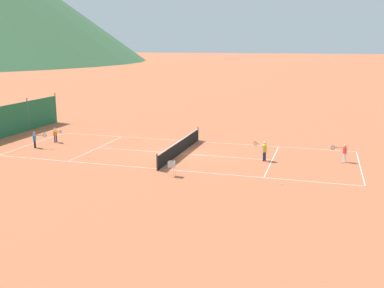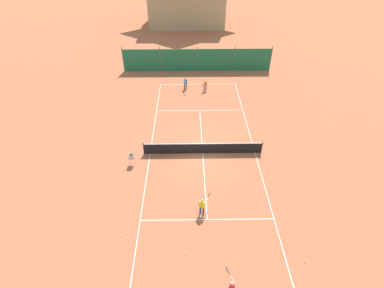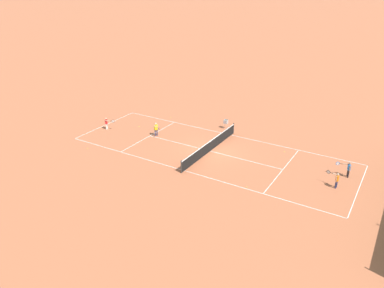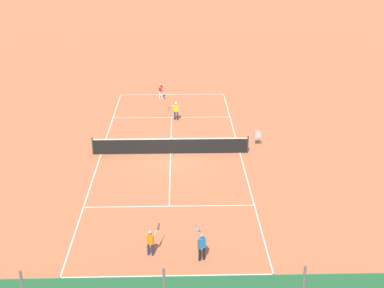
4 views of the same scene
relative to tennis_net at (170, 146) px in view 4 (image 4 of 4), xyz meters
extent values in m
plane|color=#B7603D|center=(0.00, 0.00, -0.50)|extent=(600.00, 600.00, 0.00)
cube|color=white|center=(0.00, 11.90, -0.50)|extent=(8.25, 0.05, 0.01)
cube|color=white|center=(0.00, -11.90, -0.50)|extent=(8.25, 0.05, 0.01)
cube|color=white|center=(-4.10, 0.00, -0.50)|extent=(0.05, 23.85, 0.01)
cube|color=white|center=(4.10, 0.00, -0.50)|extent=(0.05, 23.85, 0.01)
cube|color=white|center=(0.00, 6.40, -0.50)|extent=(8.20, 0.05, 0.01)
cube|color=white|center=(0.00, -6.40, -0.50)|extent=(8.20, 0.05, 0.01)
cube|color=white|center=(0.00, 0.00, -0.50)|extent=(0.05, 12.80, 0.01)
cylinder|color=#2D2D2D|center=(-4.55, 0.00, 0.03)|extent=(0.08, 0.08, 1.06)
cylinder|color=#2D2D2D|center=(4.55, 0.00, 0.03)|extent=(0.08, 0.08, 1.06)
cube|color=black|center=(0.00, 0.00, -0.04)|extent=(9.10, 0.02, 0.91)
cube|color=white|center=(0.00, 0.00, 0.43)|extent=(9.10, 0.04, 0.06)
cylinder|color=#23284C|center=(-0.41, -5.88, -0.20)|extent=(0.11, 0.11, 0.60)
cylinder|color=#23284C|center=(-0.23, -5.96, -0.20)|extent=(0.11, 0.11, 0.60)
cube|color=yellow|center=(-0.32, -5.92, 0.34)|extent=(0.33, 0.27, 0.47)
sphere|color=beige|center=(-0.32, -5.92, 0.70)|extent=(0.19, 0.19, 0.19)
cylinder|color=beige|center=(-0.49, -5.85, 0.34)|extent=(0.07, 0.07, 0.47)
cylinder|color=beige|center=(-0.06, -5.78, 0.52)|extent=(0.25, 0.46, 0.07)
cylinder|color=black|center=(0.08, -5.46, 0.52)|extent=(0.11, 0.21, 0.03)
torus|color=red|center=(0.18, -5.23, 0.52)|extent=(0.13, 0.27, 0.28)
cylinder|color=silver|center=(0.18, -5.23, 0.52)|extent=(0.10, 0.23, 0.25)
cylinder|color=black|center=(-1.29, 10.91, -0.21)|extent=(0.10, 0.10, 0.58)
cylinder|color=black|center=(-1.46, 10.84, -0.21)|extent=(0.10, 0.10, 0.58)
cube|color=blue|center=(-1.37, 10.87, 0.30)|extent=(0.32, 0.25, 0.45)
sphere|color=#A37556|center=(-1.37, 10.87, 0.64)|extent=(0.18, 0.18, 0.18)
cylinder|color=#A37556|center=(-1.21, 10.94, 0.30)|extent=(0.07, 0.07, 0.45)
cylinder|color=#A37556|center=(-1.45, 10.60, 0.48)|extent=(0.24, 0.44, 0.07)
cylinder|color=black|center=(-1.32, 10.30, 0.48)|extent=(0.11, 0.20, 0.03)
torus|color=#1E4CB2|center=(-1.22, 10.08, 0.48)|extent=(0.13, 0.27, 0.28)
cylinder|color=silver|center=(-1.22, 10.08, 0.48)|extent=(0.10, 0.23, 0.25)
cylinder|color=white|center=(0.79, -11.01, -0.22)|extent=(0.10, 0.10, 0.56)
cylinder|color=white|center=(0.95, -10.94, -0.22)|extent=(0.10, 0.10, 0.56)
cube|color=red|center=(0.87, -10.97, 0.28)|extent=(0.31, 0.25, 0.43)
sphere|color=tan|center=(0.87, -10.97, 0.61)|extent=(0.17, 0.17, 0.17)
cylinder|color=tan|center=(0.71, -11.04, 0.28)|extent=(0.06, 0.06, 0.43)
cylinder|color=tan|center=(0.95, -10.71, 0.45)|extent=(0.23, 0.42, 0.06)
cylinder|color=black|center=(0.82, -10.42, 0.45)|extent=(0.10, 0.19, 0.03)
torus|color=black|center=(0.73, -10.20, 0.45)|extent=(0.13, 0.27, 0.28)
cylinder|color=silver|center=(0.73, -10.20, 0.45)|extent=(0.10, 0.23, 0.25)
cylinder|color=#23284C|center=(0.79, 10.45, -0.23)|extent=(0.10, 0.10, 0.54)
cylinder|color=#23284C|center=(0.62, 10.49, -0.23)|extent=(0.10, 0.10, 0.54)
cube|color=orange|center=(0.70, 10.47, 0.25)|extent=(0.29, 0.20, 0.42)
sphere|color=tan|center=(0.70, 10.47, 0.57)|extent=(0.17, 0.17, 0.17)
cylinder|color=tan|center=(0.86, 10.43, 0.25)|extent=(0.06, 0.06, 0.42)
cylinder|color=tan|center=(0.49, 10.30, 0.42)|extent=(0.15, 0.42, 0.06)
cylinder|color=black|center=(0.43, 10.00, 0.42)|extent=(0.07, 0.19, 0.03)
torus|color=black|center=(0.37, 9.77, 0.42)|extent=(0.08, 0.28, 0.28)
cylinder|color=silver|center=(0.37, 9.77, 0.42)|extent=(0.06, 0.24, 0.25)
sphere|color=#CCE033|center=(3.90, 5.09, -0.47)|extent=(0.07, 0.07, 0.07)
sphere|color=#CCE033|center=(-3.11, 5.49, -0.47)|extent=(0.07, 0.07, 0.07)
sphere|color=#CCE033|center=(-1.28, -8.74, -0.47)|extent=(0.07, 0.07, 0.07)
sphere|color=#CCE033|center=(5.07, -9.31, -0.47)|extent=(0.07, 0.07, 0.07)
sphere|color=#CCE033|center=(-5.08, -7.52, -0.47)|extent=(0.07, 0.07, 0.07)
cylinder|color=#B7B7BC|center=(-5.47, -1.36, -0.22)|extent=(0.02, 0.02, 0.55)
cylinder|color=#B7B7BC|center=(-5.13, -1.36, -0.22)|extent=(0.02, 0.02, 0.55)
cylinder|color=#B7B7BC|center=(-5.47, -1.02, -0.22)|extent=(0.02, 0.02, 0.55)
cylinder|color=#B7B7BC|center=(-5.13, -1.02, -0.22)|extent=(0.02, 0.02, 0.55)
cube|color=#B7B7BC|center=(-5.30, -1.19, 0.06)|extent=(0.34, 0.34, 0.02)
cube|color=#B7B7BC|center=(-5.30, -1.36, 0.22)|extent=(0.34, 0.02, 0.34)
cube|color=#B7B7BC|center=(-5.30, -1.02, 0.22)|extent=(0.34, 0.02, 0.34)
cube|color=#B7B7BC|center=(-5.47, -1.19, 0.22)|extent=(0.02, 0.34, 0.34)
cube|color=#B7B7BC|center=(-5.13, -1.19, 0.22)|extent=(0.02, 0.34, 0.34)
sphere|color=#CCE033|center=(-5.18, -1.12, 0.10)|extent=(0.07, 0.07, 0.07)
sphere|color=#CCE033|center=(-5.28, -1.27, 0.10)|extent=(0.07, 0.07, 0.07)
sphere|color=#CCE033|center=(-5.32, -1.26, 0.10)|extent=(0.07, 0.07, 0.07)
sphere|color=#CCE033|center=(-5.31, -1.29, 0.10)|extent=(0.07, 0.07, 0.07)
sphere|color=#CCE033|center=(-5.41, -1.24, 0.10)|extent=(0.07, 0.07, 0.07)
sphere|color=#CCE033|center=(-5.26, -1.24, 0.10)|extent=(0.07, 0.07, 0.07)
sphere|color=#CCE033|center=(-5.26, -1.26, 0.16)|extent=(0.07, 0.07, 0.07)
sphere|color=#CCE033|center=(-5.39, -1.26, 0.16)|extent=(0.07, 0.07, 0.07)
sphere|color=#CCE033|center=(-5.41, -1.22, 0.16)|extent=(0.07, 0.07, 0.07)
sphere|color=#CCE033|center=(-5.41, -1.12, 0.16)|extent=(0.07, 0.07, 0.07)
sphere|color=#CCE033|center=(-5.33, -1.23, 0.16)|extent=(0.07, 0.07, 0.07)
sphere|color=#CCE033|center=(-5.30, -1.15, 0.16)|extent=(0.07, 0.07, 0.07)
sphere|color=#CCE033|center=(-5.29, -1.19, 0.21)|extent=(0.07, 0.07, 0.07)
sphere|color=#CCE033|center=(-5.19, -1.32, 0.21)|extent=(0.07, 0.07, 0.07)
camera|label=1|loc=(-29.08, -9.48, 7.12)|focal=42.00mm
camera|label=2|loc=(-1.11, -18.02, 14.34)|focal=28.00mm
camera|label=3|loc=(25.40, 13.61, 13.20)|focal=35.00mm
camera|label=4|loc=(-0.50, 28.98, 11.97)|focal=50.00mm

